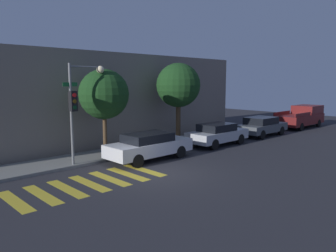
% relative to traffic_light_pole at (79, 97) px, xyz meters
% --- Properties ---
extents(ground_plane, '(60.00, 60.00, 0.00)m').
position_rel_traffic_light_pole_xyz_m(ground_plane, '(1.61, -3.37, -3.23)').
color(ground_plane, '#28282D').
extents(sidewalk, '(26.00, 2.38, 0.14)m').
position_rel_traffic_light_pole_xyz_m(sidewalk, '(1.61, 1.02, -3.16)').
color(sidewalk, slate).
rests_on(sidewalk, ground).
extents(building_row, '(26.00, 6.00, 5.62)m').
position_rel_traffic_light_pole_xyz_m(building_row, '(1.61, 5.61, -0.42)').
color(building_row, slate).
rests_on(building_row, ground).
extents(crosswalk, '(5.98, 2.60, 0.00)m').
position_rel_traffic_light_pole_xyz_m(crosswalk, '(-1.13, -2.57, -3.23)').
color(crosswalk, gold).
rests_on(crosswalk, ground).
extents(traffic_light_pole, '(2.11, 0.56, 4.73)m').
position_rel_traffic_light_pole_xyz_m(traffic_light_pole, '(0.00, 0.00, 0.00)').
color(traffic_light_pole, slate).
rests_on(traffic_light_pole, ground).
extents(sedan_near_corner, '(4.53, 1.76, 1.37)m').
position_rel_traffic_light_pole_xyz_m(sedan_near_corner, '(3.05, -1.27, -2.50)').
color(sedan_near_corner, silver).
rests_on(sedan_near_corner, ground).
extents(sedan_middle, '(4.21, 1.75, 1.35)m').
position_rel_traffic_light_pole_xyz_m(sedan_middle, '(8.58, -1.27, -2.51)').
color(sedan_middle, '#B7BABF').
rests_on(sedan_middle, ground).
extents(sedan_far_end, '(4.34, 1.87, 1.36)m').
position_rel_traffic_light_pole_xyz_m(sedan_far_end, '(13.74, -1.27, -2.51)').
color(sedan_far_end, '#4C5156').
rests_on(sedan_far_end, ground).
extents(pickup_truck, '(5.50, 2.08, 1.82)m').
position_rel_traffic_light_pole_xyz_m(pickup_truck, '(20.26, -1.27, -2.33)').
color(pickup_truck, maroon).
rests_on(pickup_truck, ground).
extents(tree_near_corner, '(2.55, 2.55, 4.55)m').
position_rel_traffic_light_pole_xyz_m(tree_near_corner, '(1.75, 0.70, 0.03)').
color(tree_near_corner, '#4C3823').
rests_on(tree_near_corner, ground).
extents(tree_midblock, '(2.73, 2.73, 5.05)m').
position_rel_traffic_light_pole_xyz_m(tree_midblock, '(7.13, 0.70, 0.43)').
color(tree_midblock, '#4C3823').
rests_on(tree_midblock, ground).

